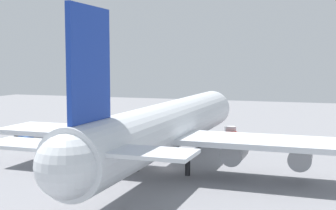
# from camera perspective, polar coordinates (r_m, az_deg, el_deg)

# --- Properties ---
(ground_plane) EXTENTS (236.15, 236.15, 0.00)m
(ground_plane) POSITION_cam_1_polar(r_m,az_deg,el_deg) (65.13, -0.00, -8.08)
(ground_plane) COLOR gray
(cargo_airplane) EXTENTS (59.04, 49.06, 20.43)m
(cargo_airplane) POSITION_cam_1_polar(r_m,az_deg,el_deg) (63.97, -0.00, -2.77)
(cargo_airplane) COLOR silver
(cargo_airplane) RESTS_ON ground_plane
(baggage_tug) EXTENTS (5.42, 4.12, 2.31)m
(baggage_tug) POSITION_cam_1_polar(r_m,az_deg,el_deg) (90.77, 8.05, -3.59)
(baggage_tug) COLOR silver
(baggage_tug) RESTS_ON ground_plane
(maintenance_van) EXTENTS (3.40, 4.57, 2.09)m
(maintenance_van) POSITION_cam_1_polar(r_m,az_deg,el_deg) (88.90, -17.76, -3.98)
(maintenance_van) COLOR #333338
(maintenance_van) RESTS_ON ground_plane
(safety_cone_nose) EXTENTS (0.55, 0.55, 0.78)m
(safety_cone_nose) POSITION_cam_1_polar(r_m,az_deg,el_deg) (89.27, 7.95, -4.19)
(safety_cone_nose) COLOR orange
(safety_cone_nose) RESTS_ON ground_plane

